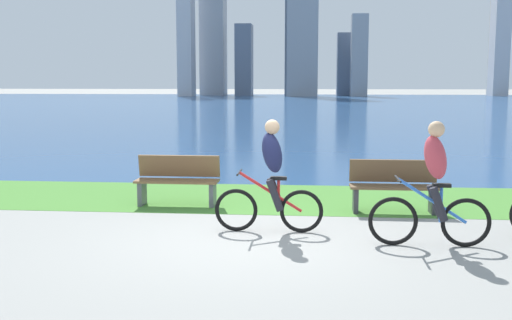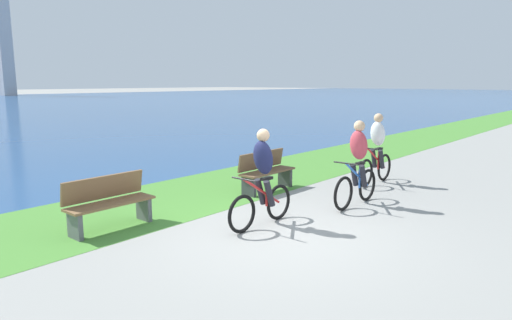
% 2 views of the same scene
% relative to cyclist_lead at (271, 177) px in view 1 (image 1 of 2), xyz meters
% --- Properties ---
extents(ground_plane, '(300.00, 300.00, 0.00)m').
position_rel_cyclist_lead_xyz_m(ground_plane, '(-0.18, -0.49, -0.84)').
color(ground_plane, gray).
extents(grass_strip_bayside, '(120.00, 3.03, 0.01)m').
position_rel_cyclist_lead_xyz_m(grass_strip_bayside, '(-0.18, 2.65, -0.83)').
color(grass_strip_bayside, '#478433').
rests_on(grass_strip_bayside, ground).
extents(bay_water_surface, '(300.00, 86.01, 0.00)m').
position_rel_cyclist_lead_xyz_m(bay_water_surface, '(-0.18, 47.17, -0.84)').
color(bay_water_surface, navy).
rests_on(bay_water_surface, ground).
extents(cyclist_lead, '(1.62, 0.52, 1.69)m').
position_rel_cyclist_lead_xyz_m(cyclist_lead, '(0.00, 0.00, 0.00)').
color(cyclist_lead, black).
rests_on(cyclist_lead, ground).
extents(cyclist_trailing, '(1.65, 0.52, 1.72)m').
position_rel_cyclist_lead_xyz_m(cyclist_trailing, '(2.24, -0.60, 0.01)').
color(cyclist_trailing, black).
rests_on(cyclist_trailing, ground).
extents(bench_near_path, '(1.50, 0.47, 0.90)m').
position_rel_cyclist_lead_xyz_m(bench_near_path, '(-1.82, 1.86, -0.39)').
color(bench_near_path, brown).
rests_on(bench_near_path, ground).
extents(bench_far_along_path, '(1.50, 0.47, 0.90)m').
position_rel_cyclist_lead_xyz_m(bench_far_along_path, '(2.01, 1.59, -0.39)').
color(bench_far_along_path, brown).
rests_on(bench_far_along_path, ground).
extents(city_skyline_far_shore, '(46.84, 10.43, 26.44)m').
position_rel_cyclist_lead_xyz_m(city_skyline_far_shore, '(0.06, 81.91, 8.94)').
color(city_skyline_far_shore, '#B7B7BC').
rests_on(city_skyline_far_shore, ground).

